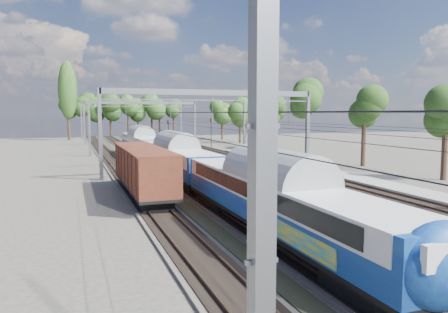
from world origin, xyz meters
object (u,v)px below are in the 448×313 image
object	(u,v)px
freight_boxcar	(143,168)
signal_near	(168,132)
emu_train	(177,152)
worker	(155,139)
signal_far	(211,129)

from	to	relation	value
freight_boxcar	signal_near	bearing A→B (deg)	74.92
emu_train	worker	bearing A→B (deg)	81.67
signal_far	freight_boxcar	bearing A→B (deg)	-89.26
emu_train	signal_near	bearing A→B (deg)	79.21
signal_near	worker	bearing A→B (deg)	61.08
emu_train	worker	xyz separation A→B (m)	(7.80, 53.33, -1.80)
emu_train	freight_boxcar	xyz separation A→B (m)	(-4.50, -7.65, -0.45)
freight_boxcar	signal_near	distance (m)	39.98
emu_train	freight_boxcar	bearing A→B (deg)	-120.47
worker	signal_far	world-z (taller)	signal_far
freight_boxcar	signal_near	size ratio (longest dim) A/B	2.70
emu_train	worker	distance (m)	53.93
freight_boxcar	emu_train	bearing A→B (deg)	59.53
freight_boxcar	signal_far	xyz separation A→B (m)	(19.53, 43.48, 1.28)
signal_near	signal_far	xyz separation A→B (m)	(9.13, 4.89, 0.16)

